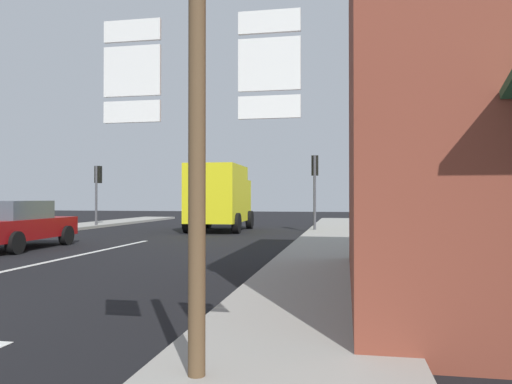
# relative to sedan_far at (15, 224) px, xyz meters

# --- Properties ---
(ground_plane) EXTENTS (80.00, 80.00, 0.00)m
(ground_plane) POSITION_rel_sedan_far_xyz_m (2.78, 1.36, -0.76)
(ground_plane) COLOR black
(sidewalk_right) EXTENTS (2.36, 44.00, 0.14)m
(sidewalk_right) POSITION_rel_sedan_far_xyz_m (9.39, -0.64, -0.69)
(sidewalk_right) COLOR gray
(sidewalk_right) RESTS_ON ground
(lane_centre_stripe) EXTENTS (0.16, 12.00, 0.01)m
(lane_centre_stripe) POSITION_rel_sedan_far_xyz_m (2.78, -2.64, -0.75)
(lane_centre_stripe) COLOR silver
(lane_centre_stripe) RESTS_ON ground
(sedan_far) EXTENTS (2.13, 4.28, 1.47)m
(sedan_far) POSITION_rel_sedan_far_xyz_m (0.00, 0.00, 0.00)
(sedan_far) COLOR maroon
(sedan_far) RESTS_ON ground
(delivery_truck) EXTENTS (2.59, 5.06, 3.05)m
(delivery_truck) POSITION_rel_sedan_far_xyz_m (4.06, 8.95, 0.89)
(delivery_truck) COLOR yellow
(delivery_truck) RESTS_ON ground
(route_sign_post) EXTENTS (1.66, 0.14, 3.20)m
(route_sign_post) POSITION_rel_sedan_far_xyz_m (8.71, -9.47, 1.15)
(route_sign_post) COLOR brown
(route_sign_post) RESTS_ON ground
(traffic_light_far_left) EXTENTS (0.30, 0.49, 3.23)m
(traffic_light_far_left) POSITION_rel_sedan_far_xyz_m (-2.95, 10.44, 1.63)
(traffic_light_far_left) COLOR #47474C
(traffic_light_far_left) RESTS_ON ground
(traffic_light_far_right) EXTENTS (0.30, 0.49, 3.46)m
(traffic_light_far_right) POSITION_rel_sedan_far_xyz_m (8.51, 8.78, 1.80)
(traffic_light_far_right) COLOR #47474C
(traffic_light_far_right) RESTS_ON ground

